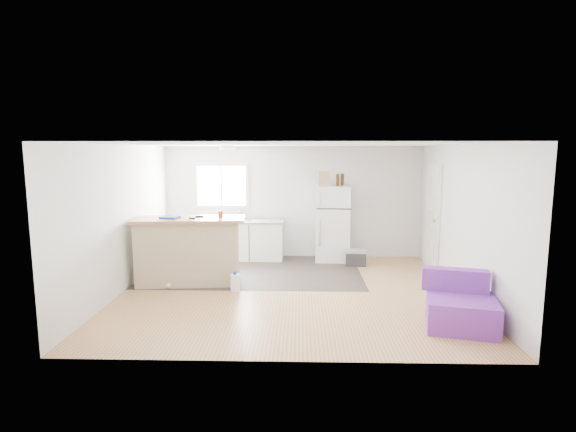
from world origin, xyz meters
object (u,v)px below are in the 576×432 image
object	(u,v)px
bottle_left	(338,180)
red_cup	(221,214)
refrigerator	(333,223)
cooler	(356,257)
blue_tray	(170,217)
cardboard_box	(324,179)
bottle_right	(342,180)
purple_seat	(460,307)
mop	(171,274)
cleaner_jug	(235,282)
kitchen_cabinets	(240,239)
peninsula	(188,251)

from	to	relation	value
bottle_left	red_cup	bearing A→B (deg)	-143.43
refrigerator	cooler	distance (m)	0.88
refrigerator	blue_tray	xyz separation A→B (m)	(-2.90, -1.83, 0.39)
refrigerator	cardboard_box	size ratio (longest dim) A/B	5.28
cardboard_box	bottle_right	bearing A→B (deg)	10.16
cooler	blue_tray	size ratio (longest dim) A/B	1.47
purple_seat	mop	distance (m)	4.57
refrigerator	blue_tray	world-z (taller)	refrigerator
purple_seat	bottle_left	world-z (taller)	bottle_left
mop	cleaner_jug	bearing A→B (deg)	7.51
kitchen_cabinets	mop	bearing A→B (deg)	-112.38
cooler	bottle_right	world-z (taller)	bottle_right
purple_seat	kitchen_cabinets	bearing A→B (deg)	146.81
kitchen_cabinets	peninsula	bearing A→B (deg)	-108.91
bottle_left	cardboard_box	bearing A→B (deg)	167.87
refrigerator	cleaner_jug	distance (m)	2.86
cooler	bottle_left	distance (m)	1.62
bottle_left	bottle_right	xyz separation A→B (m)	(0.11, 0.13, 0.00)
bottle_right	kitchen_cabinets	bearing A→B (deg)	179.12
blue_tray	cardboard_box	xyz separation A→B (m)	(2.70, 1.78, 0.56)
refrigerator	bottle_right	xyz separation A→B (m)	(0.19, 0.02, 0.92)
refrigerator	cleaner_jug	xyz separation A→B (m)	(-1.75, -2.17, -0.64)
mop	kitchen_cabinets	bearing A→B (deg)	82.15
purple_seat	cardboard_box	xyz separation A→B (m)	(-1.63, 3.53, 1.47)
peninsula	mop	distance (m)	0.50
mop	blue_tray	size ratio (longest dim) A/B	3.76
cleaner_jug	bottle_left	xyz separation A→B (m)	(1.84, 2.06, 1.56)
bottle_left	kitchen_cabinets	bearing A→B (deg)	175.41
cleaner_jug	red_cup	bearing A→B (deg)	114.75
red_cup	bottle_left	world-z (taller)	bottle_left
kitchen_cabinets	bottle_left	size ratio (longest dim) A/B	7.57
peninsula	red_cup	distance (m)	0.85
red_cup	cardboard_box	distance (m)	2.53
peninsula	red_cup	bearing A→B (deg)	0.13
peninsula	mop	xyz separation A→B (m)	(-0.24, -0.26, -0.35)
peninsula	blue_tray	size ratio (longest dim) A/B	6.49
refrigerator	mop	size ratio (longest dim) A/B	1.40
mop	bottle_left	bearing A→B (deg)	48.35
refrigerator	bottle_left	size ratio (longest dim) A/B	6.33
cleaner_jug	cooler	bearing A→B (deg)	30.41
refrigerator	bottle_right	size ratio (longest dim) A/B	6.33
kitchen_cabinets	purple_seat	size ratio (longest dim) A/B	1.83
purple_seat	bottle_left	bearing A→B (deg)	124.96
refrigerator	bottle_left	bearing A→B (deg)	-50.45
peninsula	purple_seat	size ratio (longest dim) A/B	1.89
cleaner_jug	bottle_left	bearing A→B (deg)	40.16
cardboard_box	bottle_right	size ratio (longest dim) A/B	1.20
cleaner_jug	cardboard_box	world-z (taller)	cardboard_box
cardboard_box	bottle_right	xyz separation A→B (m)	(0.39, 0.07, -0.02)
cardboard_box	red_cup	bearing A→B (deg)	-138.36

